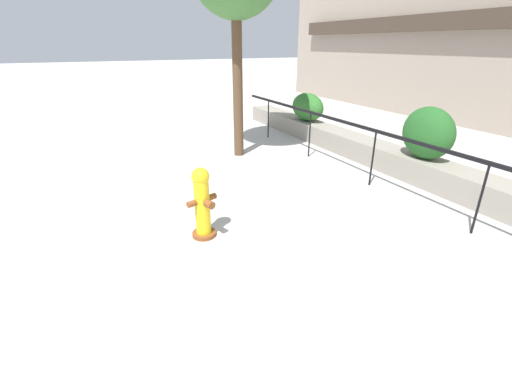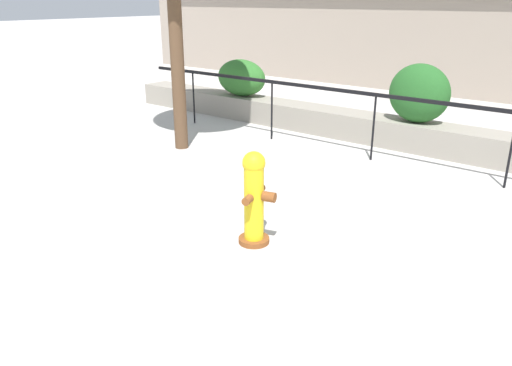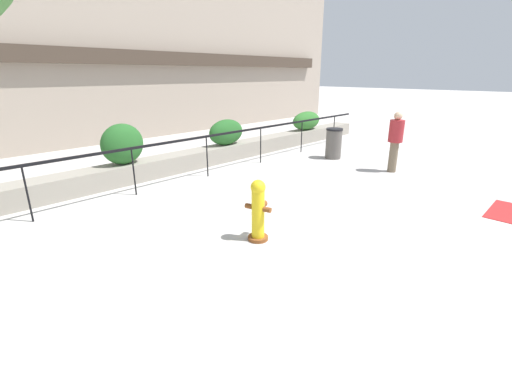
# 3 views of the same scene
# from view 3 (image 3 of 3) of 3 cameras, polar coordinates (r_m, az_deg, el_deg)

# --- Properties ---
(ground_plane) EXTENTS (120.00, 120.00, 0.00)m
(ground_plane) POSITION_cam_3_polar(r_m,az_deg,el_deg) (6.73, 18.90, -7.31)
(ground_plane) COLOR #BCB7B2
(building_facade) EXTENTS (30.00, 1.36, 8.00)m
(building_facade) POSITION_cam_3_polar(r_m,az_deg,el_deg) (15.56, -26.19, 20.71)
(building_facade) COLOR gray
(building_facade) RESTS_ON ground
(planter_wall_low) EXTENTS (18.00, 0.70, 0.50)m
(planter_wall_low) POSITION_cam_3_polar(r_m,az_deg,el_deg) (10.47, -11.79, 3.64)
(planter_wall_low) COLOR gray
(planter_wall_low) RESTS_ON ground
(fence_railing_segment) EXTENTS (15.00, 0.05, 1.15)m
(fence_railing_segment) POSITION_cam_3_polar(r_m,az_deg,el_deg) (9.43, -8.27, 7.06)
(fence_railing_segment) COLOR black
(fence_railing_segment) RESTS_ON ground
(hedge_bush_1) EXTENTS (1.10, 0.70, 1.04)m
(hedge_bush_1) POSITION_cam_3_polar(r_m,az_deg,el_deg) (9.43, -21.38, 6.06)
(hedge_bush_1) COLOR #235B23
(hedge_bush_1) RESTS_ON planter_wall_low
(hedge_bush_2) EXTENTS (1.34, 0.61, 0.83)m
(hedge_bush_2) POSITION_cam_3_polar(r_m,az_deg,el_deg) (11.32, -4.99, 8.43)
(hedge_bush_2) COLOR #235B23
(hedge_bush_2) RESTS_ON planter_wall_low
(hedge_bush_3) EXTENTS (1.59, 0.68, 0.75)m
(hedge_bush_3) POSITION_cam_3_polar(r_m,az_deg,el_deg) (14.55, 8.40, 10.24)
(hedge_bush_3) COLOR #2D6B28
(hedge_bush_3) RESTS_ON planter_wall_low
(fire_hydrant) EXTENTS (0.47, 0.48, 1.08)m
(fire_hydrant) POSITION_cam_3_polar(r_m,az_deg,el_deg) (5.79, 0.36, -4.47)
(fire_hydrant) COLOR brown
(fire_hydrant) RESTS_ON ground
(pedestrian) EXTENTS (0.47, 0.47, 1.73)m
(pedestrian) POSITION_cam_3_polar(r_m,az_deg,el_deg) (10.58, 22.22, 6.93)
(pedestrian) COLOR brown
(pedestrian) RESTS_ON ground
(trash_bin) EXTENTS (0.55, 0.55, 1.01)m
(trash_bin) POSITION_cam_3_polar(r_m,az_deg,el_deg) (11.81, 12.82, 6.45)
(trash_bin) COLOR #56514C
(trash_bin) RESTS_ON ground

